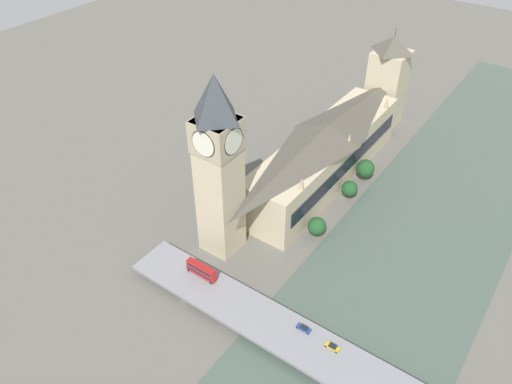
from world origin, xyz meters
TOP-DOWN VIEW (x-y plane):
  - ground_plane at (0.00, 0.00)m, footprint 600.00×600.00m
  - river_water at (-36.54, 0.00)m, footprint 61.08×360.00m
  - parliament_hall at (14.10, -8.00)m, footprint 22.66×99.24m
  - clock_tower at (24.02, 52.03)m, footprint 14.06×14.06m
  - victoria_tower at (14.15, -69.93)m, footprint 16.62×16.62m
  - road_bridge at (-36.54, 74.58)m, footprint 154.16×16.27m
  - double_decker_bus_mid at (17.70, 71.55)m, footprint 11.75×2.51m
  - car_northbound_mid at (-22.78, 70.53)m, footprint 4.64×1.81m
  - car_southbound_lead at (-33.21, 71.27)m, footprint 4.50×1.85m
  - tree_embankment_near at (-2.47, 27.12)m, footprint 7.21×7.21m
  - tree_embankment_mid at (-1.69, -16.80)m, footprint 8.02×8.02m
  - tree_embankment_far at (-1.90, -1.64)m, footprint 6.82×6.82m

SIDE VIEW (x-z plane):
  - ground_plane at x=0.00m, z-range 0.00..0.00m
  - river_water at x=-36.54m, z-range 0.00..0.30m
  - road_bridge at x=-36.54m, z-range 1.26..5.45m
  - car_southbound_lead at x=-33.21m, z-range 4.20..5.50m
  - car_northbound_mid at x=-22.78m, z-range 4.19..5.54m
  - tree_embankment_far at x=-1.90m, z-range 0.80..9.23m
  - tree_embankment_near at x=-2.47m, z-range 0.73..9.41m
  - tree_embankment_mid at x=-1.69m, z-range 1.29..11.93m
  - double_decker_bus_mid at x=17.70m, z-range 4.42..9.38m
  - parliament_hall at x=14.10m, z-range -0.08..27.43m
  - victoria_tower at x=14.15m, z-range -2.00..48.17m
  - clock_tower at x=24.02m, z-range 2.64..72.83m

